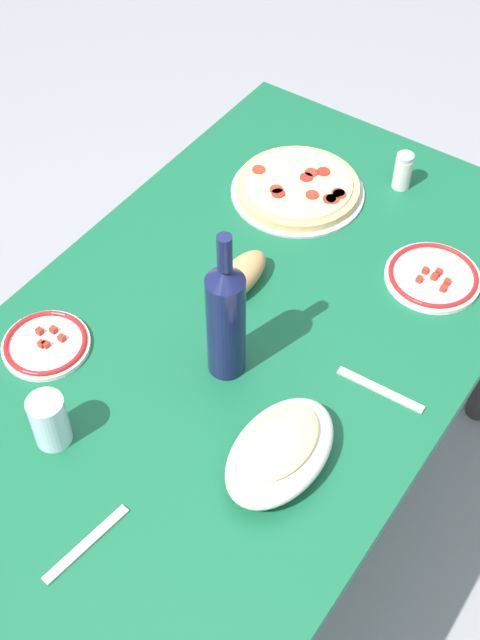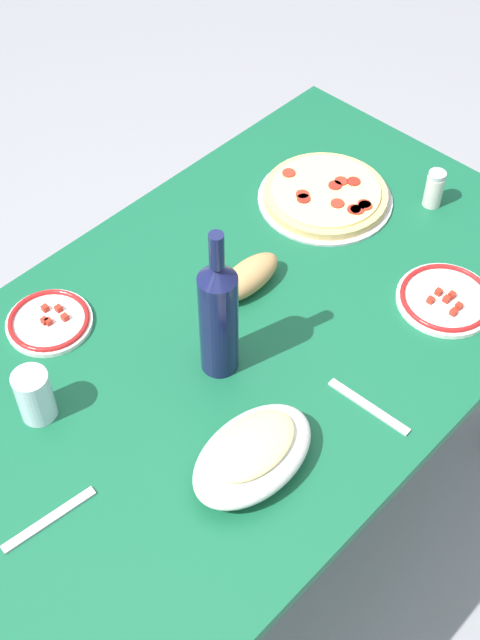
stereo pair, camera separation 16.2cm
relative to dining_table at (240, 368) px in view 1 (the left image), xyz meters
name	(u,v)px [view 1 (the left image)]	position (x,y,z in m)	size (l,w,h in m)	color
ground_plane	(240,517)	(0.00, 0.00, -0.63)	(8.00, 8.00, 0.00)	gray
dining_table	(240,368)	(0.00, 0.00, 0.00)	(1.43, 0.85, 0.75)	#145938
pepperoni_pizza	(298,188)	(0.40, 0.12, 0.13)	(0.30, 0.30, 0.03)	#B7B7BC
baked_pasta_dish	(280,450)	(-0.20, -0.22, 0.16)	(0.24, 0.15, 0.08)	white
wine_bottle	(226,318)	(-0.09, -0.03, 0.26)	(0.07, 0.07, 0.33)	#141942
water_glass	(49,421)	(-0.38, 0.13, 0.17)	(0.06, 0.06, 0.11)	silver
side_plate_near	(46,344)	(-0.24, 0.28, 0.13)	(0.17, 0.17, 0.02)	white
side_plate_far	(433,276)	(0.33, -0.24, 0.13)	(0.19, 0.19, 0.02)	white
bread_loaf	(239,277)	(0.09, 0.07, 0.15)	(0.16, 0.07, 0.06)	tan
spice_shaker	(403,171)	(0.55, -0.05, 0.16)	(0.04, 0.04, 0.09)	silver
fork_left	(380,390)	(0.03, -0.29, 0.12)	(0.17, 0.02, 0.01)	#B7B7BC
fork_right	(86,544)	(-0.50, -0.05, 0.12)	(0.17, 0.02, 0.01)	#B7B7BC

